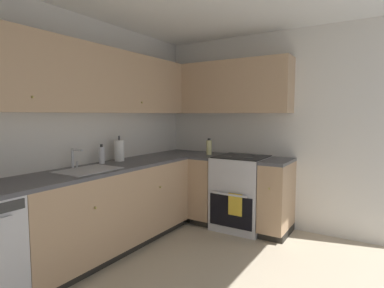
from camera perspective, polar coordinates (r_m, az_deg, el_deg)
The scene contains 14 objects.
wall_back at distance 3.35m, azimuth -23.97°, elevation 1.38°, with size 4.24×0.05×2.48m, color silver.
wall_right at distance 4.15m, azimuth 14.99°, elevation 2.35°, with size 0.05×3.18×2.48m, color silver.
lower_cabinets_back at distance 3.50m, azimuth -14.69°, elevation -11.49°, with size 2.11×0.62×0.88m.
countertop_back at distance 3.39m, azimuth -14.87°, elevation -4.17°, with size 3.32×0.60×0.04m, color #4C4C51.
lower_cabinets_right at distance 4.08m, azimuth 8.90°, elevation -8.94°, with size 0.62×1.22×0.88m.
countertop_right at distance 3.99m, azimuth 8.98°, elevation -2.64°, with size 0.60×1.22×0.03m.
oven_range at distance 4.09m, azimuth 8.99°, elevation -8.60°, with size 0.68×0.62×1.06m.
upper_cabinets_back at distance 3.36m, azimuth -18.94°, elevation 11.14°, with size 3.00×0.34×0.67m.
upper_cabinets_right at distance 4.23m, azimuth 5.79°, elevation 10.16°, with size 0.32×1.77×0.67m.
sink at distance 3.18m, azimuth -18.34°, elevation -5.30°, with size 0.56×0.40×0.10m.
faucet at distance 3.32m, azimuth -20.65°, elevation -2.13°, with size 0.07×0.16×0.20m.
soap_bottle at distance 3.55m, azimuth -16.13°, elevation -1.95°, with size 0.06×0.06×0.21m.
paper_towel_roll at distance 3.70m, azimuth -13.11°, elevation -1.17°, with size 0.11×0.11×0.30m.
oil_bottle at distance 4.18m, azimuth 3.12°, elevation -0.58°, with size 0.07×0.07×0.22m.
Camera 1 is at (-1.87, -1.20, 1.45)m, focal length 29.26 mm.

